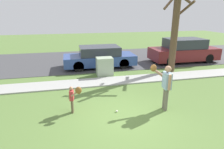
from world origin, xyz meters
TOP-DOWN VIEW (x-y plane):
  - ground_plane at (0.00, 3.50)m, footprint 48.00×48.00m
  - sidewalk_strip at (0.00, 3.60)m, footprint 36.00×1.20m
  - road_surface at (0.00, 8.60)m, footprint 36.00×6.80m
  - person_adult at (1.53, 0.31)m, footprint 0.66×0.69m
  - person_child at (-1.66, 0.74)m, footprint 0.44×0.44m
  - baseball at (-0.20, 0.46)m, footprint 0.07×0.07m
  - utility_cabinet at (0.16, 4.69)m, footprint 0.89×0.67m
  - street_tree_near at (4.23, 4.60)m, footprint 1.85×1.88m
  - parked_wagon_blue at (0.18, 6.46)m, footprint 4.50×1.80m
  - parked_suv_maroon at (6.23, 6.55)m, footprint 4.70×1.90m

SIDE VIEW (x-z plane):
  - ground_plane at x=0.00m, z-range 0.00..0.00m
  - road_surface at x=0.00m, z-range 0.00..0.02m
  - sidewalk_strip at x=0.00m, z-range 0.00..0.06m
  - baseball at x=-0.20m, z-range 0.00..0.07m
  - utility_cabinet at x=0.16m, z-range 0.00..1.02m
  - parked_wagon_blue at x=0.18m, z-range 0.00..1.32m
  - person_child at x=-1.66m, z-range 0.15..1.19m
  - parked_suv_maroon at x=6.23m, z-range -0.02..1.60m
  - person_adult at x=1.53m, z-range 0.19..1.85m
  - street_tree_near at x=4.23m, z-range 0.17..5.55m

